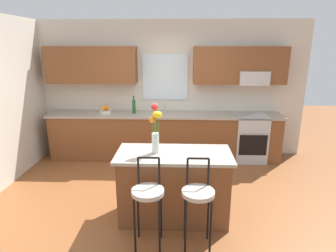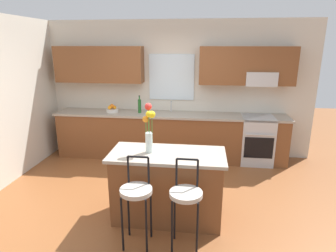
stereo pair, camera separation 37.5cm
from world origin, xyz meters
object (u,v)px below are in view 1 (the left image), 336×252
fruit_bowl_oranges (106,110)px  oven_range (250,137)px  kitchen_island (174,186)px  flower_vase (155,128)px  bar_stool_near (148,195)px  bottle_olive_oil (134,106)px  bar_stool_middle (198,196)px

fruit_bowl_oranges → oven_range: bearing=-0.6°
kitchen_island → flower_vase: bearing=178.7°
oven_range → kitchen_island: same height
oven_range → bar_stool_near: bar_stool_near is taller
oven_range → bar_stool_near: (-1.74, -2.63, 0.18)m
bottle_olive_oil → kitchen_island: bearing=-68.5°
oven_range → bar_stool_near: bearing=-123.5°
oven_range → bottle_olive_oil: 2.37m
oven_range → kitchen_island: bearing=-125.3°
bar_stool_near → fruit_bowl_oranges: 2.90m
kitchen_island → bottle_olive_oil: 2.33m
bar_stool_middle → fruit_bowl_oranges: fruit_bowl_oranges is taller
kitchen_island → oven_range: bearing=54.7°
kitchen_island → bar_stool_near: 0.64m
flower_vase → fruit_bowl_oranges: size_ratio=2.61×
fruit_bowl_oranges → bottle_olive_oil: 0.57m
flower_vase → fruit_bowl_oranges: bearing=119.0°
bar_stool_middle → bottle_olive_oil: bottle_olive_oil is taller
bar_stool_near → flower_vase: bearing=85.5°
flower_vase → fruit_bowl_oranges: flower_vase is taller
bar_stool_middle → bottle_olive_oil: size_ratio=2.99×
bar_stool_near → bottle_olive_oil: bearing=101.7°
bar_stool_near → fruit_bowl_oranges: (-1.12, 2.66, 0.34)m
oven_range → bottle_olive_oil: (-2.29, 0.02, 0.60)m
bar_stool_middle → flower_vase: 0.97m
bar_stool_near → bottle_olive_oil: (-0.55, 2.65, 0.43)m
fruit_bowl_oranges → kitchen_island: bearing=-56.4°
oven_range → bottle_olive_oil: size_ratio=2.64×
flower_vase → kitchen_island: bearing=-1.3°
oven_range → bar_stool_middle: bearing=-114.4°
oven_range → fruit_bowl_oranges: 2.91m
bar_stool_near → kitchen_island: bearing=63.7°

